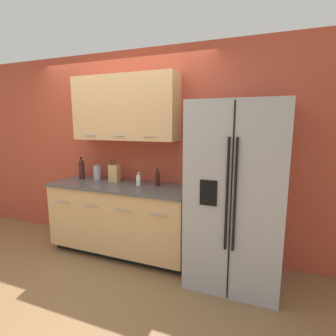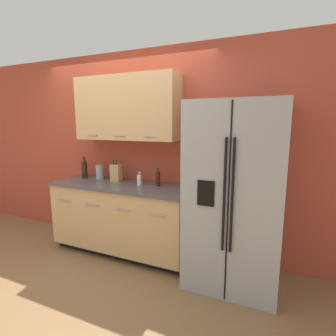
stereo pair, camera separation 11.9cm
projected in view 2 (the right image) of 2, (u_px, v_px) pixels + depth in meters
ground_plane at (79, 275)px, 2.93m from camera, size 14.00×14.00×0.00m
wall_back at (126, 142)px, 3.56m from camera, size 10.00×0.39×2.60m
counter_unit at (123, 217)px, 3.41m from camera, size 1.85×0.64×0.91m
refrigerator at (235, 195)px, 2.69m from camera, size 0.92×0.79×1.89m
knife_block at (116, 173)px, 3.47m from camera, size 0.13×0.10×0.29m
wine_bottle at (84, 168)px, 3.66m from camera, size 0.08×0.08×0.30m
soap_dispenser at (139, 180)px, 3.25m from camera, size 0.06×0.05×0.17m
oil_bottle at (158, 178)px, 3.21m from camera, size 0.06×0.06×0.23m
steel_canister at (100, 172)px, 3.62m from camera, size 0.11×0.11×0.21m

